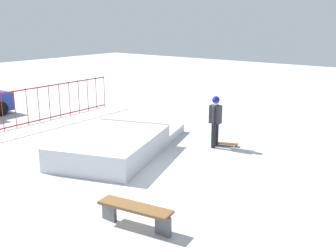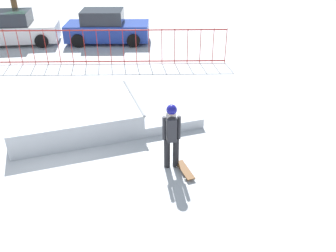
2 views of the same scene
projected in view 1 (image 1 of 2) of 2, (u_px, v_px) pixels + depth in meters
ground_plane at (121, 170)px, 11.44m from camera, size 60.00×60.00×0.00m
skate_ramp at (118, 143)px, 12.82m from camera, size 5.95×4.23×0.74m
skater at (215, 118)px, 13.25m from camera, size 0.44×0.40×1.73m
skateboard at (226, 144)px, 13.59m from camera, size 0.48×0.82×0.09m
park_bench at (135, 211)px, 8.19m from camera, size 0.65×1.64×0.48m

